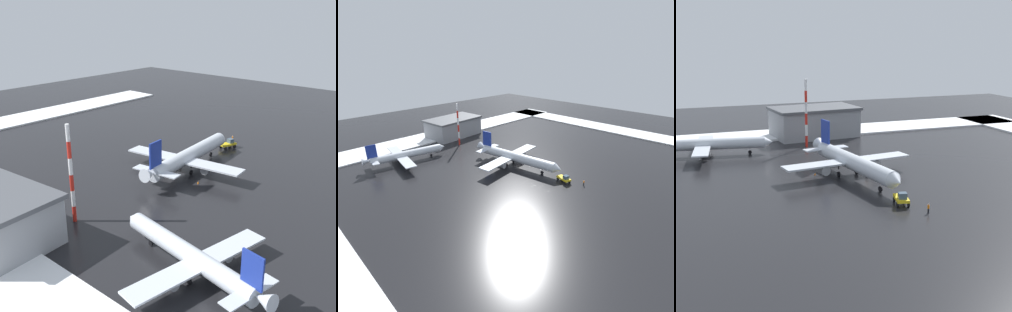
{
  "view_description": "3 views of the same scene",
  "coord_description": "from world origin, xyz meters",
  "views": [
    {
      "loc": [
        61.9,
        -71.49,
        37.39
      ],
      "look_at": [
        0.92,
        -1.81,
        3.61
      ],
      "focal_mm": 45.0,
      "sensor_mm": 36.0,
      "label": 1
    },
    {
      "loc": [
        68.9,
        59.97,
        38.89
      ],
      "look_at": [
        7.43,
        0.21,
        4.37
      ],
      "focal_mm": 28.0,
      "sensor_mm": 36.0,
      "label": 2
    },
    {
      "loc": [
        43.52,
        99.93,
        30.1
      ],
      "look_at": [
        5.32,
        -0.59,
        4.38
      ],
      "focal_mm": 55.0,
      "sensor_mm": 36.0,
      "label": 3
    }
  ],
  "objects": [
    {
      "name": "ground_crew_beside_wing",
      "position": [
        0.3,
        26.96,
        0.97
      ],
      "size": [
        0.36,
        0.36,
        1.71
      ],
      "rotation": [
        0.0,
        0.0,
        0.17
      ],
      "color": "black",
      "rests_on": "ground_plane"
    },
    {
      "name": "pushback_tug",
      "position": [
        2.59,
        21.36,
        1.28
      ],
      "size": [
        3.34,
        5.02,
        2.5
      ],
      "rotation": [
        0.0,
        0.0,
        1.3
      ],
      "color": "gold",
      "rests_on": "ground_plane"
    },
    {
      "name": "airplane_parked_starboard",
      "position": [
        30.01,
        -30.05,
        2.97
      ],
      "size": [
        30.18,
        25.2,
        8.99
      ],
      "rotation": [
        0.0,
        0.0,
        2.98
      ],
      "color": "silver",
      "rests_on": "ground_plane"
    },
    {
      "name": "ground_plane",
      "position": [
        0.0,
        0.0,
        0.0
      ],
      "size": [
        240.0,
        240.0,
        0.0
      ],
      "primitive_type": "plane",
      "color": "black"
    },
    {
      "name": "ground_crew_mid_apron",
      "position": [
        1.27,
        2.4,
        0.97
      ],
      "size": [
        0.36,
        0.36,
        1.71
      ],
      "rotation": [
        0.0,
        0.0,
        1.5
      ],
      "color": "black",
      "rests_on": "ground_plane"
    },
    {
      "name": "traffic_cone_near_nose",
      "position": [
        0.21,
        -3.19,
        0.28
      ],
      "size": [
        0.36,
        0.36,
        0.55
      ],
      "primitive_type": "cone",
      "color": "orange",
      "rests_on": "ground_plane"
    },
    {
      "name": "airplane_parked_portside",
      "position": [
        4.24,
        1.57,
        3.49
      ],
      "size": [
        29.59,
        35.54,
        10.55
      ],
      "rotation": [
        0.0,
        0.0,
        1.7
      ],
      "color": "silver",
      "rests_on": "ground_plane"
    },
    {
      "name": "ground_crew_by_nose_gear",
      "position": [
        -2.76,
        4.2,
        0.97
      ],
      "size": [
        0.36,
        0.36,
        1.71
      ],
      "rotation": [
        0.0,
        0.0,
        1.72
      ],
      "color": "black",
      "rests_on": "ground_plane"
    },
    {
      "name": "snow_bank_left",
      "position": [
        -67.0,
        0.0,
        0.25
      ],
      "size": [
        14.0,
        116.0,
        0.5
      ],
      "primitive_type": "cube",
      "color": "white",
      "rests_on": "ground_plane"
    },
    {
      "name": "antenna_mast",
      "position": [
        4.44,
        -31.56,
        9.16
      ],
      "size": [
        0.7,
        0.7,
        18.32
      ],
      "color": "red",
      "rests_on": "ground_plane"
    },
    {
      "name": "traffic_cone_mid_line",
      "position": [
        11.05,
        -3.33,
        0.28
      ],
      "size": [
        0.36,
        0.36,
        0.55
      ],
      "primitive_type": "cone",
      "color": "orange",
      "rests_on": "ground_plane"
    }
  ]
}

